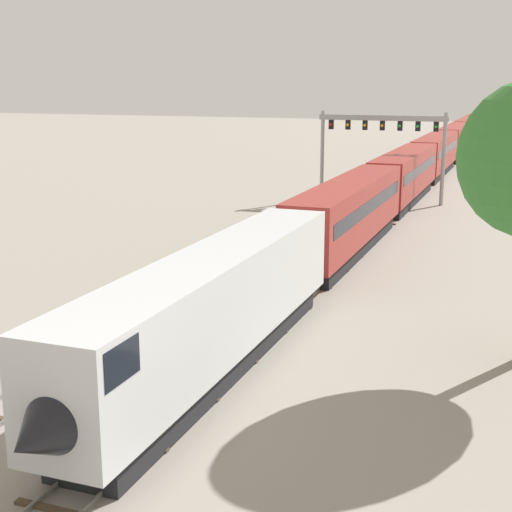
% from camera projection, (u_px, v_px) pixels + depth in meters
% --- Properties ---
extents(ground_plane, '(400.00, 400.00, 0.00)m').
position_uv_depth(ground_plane, '(110.00, 410.00, 26.09)').
color(ground_plane, gray).
extents(track_main, '(2.60, 200.00, 0.16)m').
position_uv_depth(track_main, '(420.00, 187.00, 80.09)').
color(track_main, slate).
rests_on(track_main, ground).
extents(track_near, '(2.60, 160.00, 0.16)m').
position_uv_depth(track_near, '(321.00, 215.00, 63.73)').
color(track_near, slate).
rests_on(track_near, ground).
extents(passenger_train, '(3.04, 157.03, 4.80)m').
position_uv_depth(passenger_train, '(436.00, 153.00, 90.78)').
color(passenger_train, silver).
rests_on(passenger_train, ground).
extents(signal_gantry, '(12.10, 0.49, 8.50)m').
position_uv_depth(signal_gantry, '(382.00, 135.00, 69.45)').
color(signal_gantry, '#999BA0').
rests_on(signal_gantry, ground).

